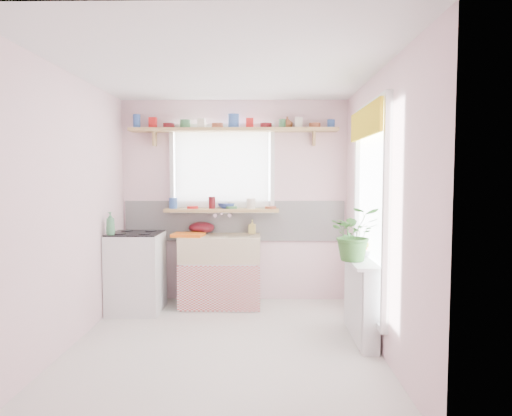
{
  "coord_description": "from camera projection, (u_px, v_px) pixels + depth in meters",
  "views": [
    {
      "loc": [
        0.36,
        -4.11,
        1.56
      ],
      "look_at": [
        0.29,
        0.55,
        1.23
      ],
      "focal_mm": 32.0,
      "sensor_mm": 36.0,
      "label": 1
    }
  ],
  "objects": [
    {
      "name": "room",
      "position": [
        291.0,
        194.0,
        4.96
      ],
      "size": [
        3.2,
        3.2,
        3.2
      ],
      "color": "silver",
      "rests_on": "ground"
    },
    {
      "name": "sink_unit",
      "position": [
        221.0,
        270.0,
        5.47
      ],
      "size": [
        0.95,
        0.65,
        1.11
      ],
      "color": "white",
      "rests_on": "ground"
    },
    {
      "name": "cooker",
      "position": [
        136.0,
        272.0,
        5.24
      ],
      "size": [
        0.58,
        0.58,
        0.93
      ],
      "color": "white",
      "rests_on": "ground"
    },
    {
      "name": "radiator_ledge",
      "position": [
        361.0,
        298.0,
        4.36
      ],
      "size": [
        0.22,
        0.95,
        0.78
      ],
      "color": "white",
      "rests_on": "ground"
    },
    {
      "name": "windowsill",
      "position": [
        222.0,
        210.0,
        5.61
      ],
      "size": [
        1.4,
        0.22,
        0.04
      ],
      "primitive_type": "cube",
      "color": "tan",
      "rests_on": "room"
    },
    {
      "name": "pine_shelf",
      "position": [
        234.0,
        130.0,
        5.53
      ],
      "size": [
        2.52,
        0.24,
        0.04
      ],
      "primitive_type": "cube",
      "color": "tan",
      "rests_on": "room"
    },
    {
      "name": "shelf_crockery",
      "position": [
        232.0,
        124.0,
        5.52
      ],
      "size": [
        2.47,
        0.11,
        0.12
      ],
      "color": "#3359A5",
      "rests_on": "pine_shelf"
    },
    {
      "name": "sill_crockery",
      "position": [
        218.0,
        204.0,
        5.6
      ],
      "size": [
        1.35,
        0.11,
        0.12
      ],
      "color": "#3359A5",
      "rests_on": "windowsill"
    },
    {
      "name": "dish_tray",
      "position": [
        188.0,
        235.0,
        5.38
      ],
      "size": [
        0.39,
        0.31,
        0.04
      ],
      "primitive_type": "cube",
      "rotation": [
        0.0,
        0.0,
        -0.1
      ],
      "color": "orange",
      "rests_on": "sink_unit"
    },
    {
      "name": "colander",
      "position": [
        202.0,
        228.0,
        5.65
      ],
      "size": [
        0.33,
        0.33,
        0.15
      ],
      "primitive_type": "ellipsoid",
      "rotation": [
        0.0,
        0.0,
        -0.02
      ],
      "color": "#510E16",
      "rests_on": "sink_unit"
    },
    {
      "name": "jade_plant",
      "position": [
        355.0,
        234.0,
        4.22
      ],
      "size": [
        0.47,
        0.41,
        0.5
      ],
      "primitive_type": "imported",
      "rotation": [
        0.0,
        0.0,
        -0.04
      ],
      "color": "#376D2B",
      "rests_on": "radiator_ledge"
    },
    {
      "name": "fruit_bowl",
      "position": [
        361.0,
        252.0,
        4.51
      ],
      "size": [
        0.35,
        0.35,
        0.07
      ],
      "primitive_type": "imported",
      "rotation": [
        0.0,
        0.0,
        -0.32
      ],
      "color": "silver",
      "rests_on": "radiator_ledge"
    },
    {
      "name": "herb_pot",
      "position": [
        349.0,
        244.0,
        4.48
      ],
      "size": [
        0.14,
        0.11,
        0.23
      ],
      "primitive_type": "imported",
      "rotation": [
        0.0,
        0.0,
        0.29
      ],
      "color": "#255A24",
      "rests_on": "radiator_ledge"
    },
    {
      "name": "soap_bottle_sink",
      "position": [
        252.0,
        227.0,
        5.64
      ],
      "size": [
        0.09,
        0.09,
        0.17
      ],
      "primitive_type": "imported",
      "rotation": [
        0.0,
        0.0,
        -0.21
      ],
      "color": "#CFBC5C",
      "rests_on": "sink_unit"
    },
    {
      "name": "sill_cup",
      "position": [
        231.0,
        205.0,
        5.66
      ],
      "size": [
        0.13,
        0.13,
        0.09
      ],
      "primitive_type": "imported",
      "rotation": [
        0.0,
        0.0,
        -0.22
      ],
      "color": "beige",
      "rests_on": "windowsill"
    },
    {
      "name": "sill_bowl",
      "position": [
        226.0,
        206.0,
        5.66
      ],
      "size": [
        0.24,
        0.24,
        0.07
      ],
      "primitive_type": "imported",
      "rotation": [
        0.0,
        0.0,
        -0.15
      ],
      "color": "#2D4393",
      "rests_on": "windowsill"
    },
    {
      "name": "shelf_vase",
      "position": [
        287.0,
        123.0,
        5.57
      ],
      "size": [
        0.14,
        0.14,
        0.15
      ],
      "primitive_type": "imported",
      "rotation": [
        0.0,
        0.0,
        -0.01
      ],
      "color": "brown",
      "rests_on": "pine_shelf"
    },
    {
      "name": "cooker_bottle",
      "position": [
        110.0,
        223.0,
        4.99
      ],
      "size": [
        0.11,
        0.11,
        0.25
      ],
      "primitive_type": "imported",
      "rotation": [
        0.0,
        0.0,
        -0.16
      ],
      "color": "#468D5C",
      "rests_on": "cooker"
    },
    {
      "name": "fruit",
      "position": [
        362.0,
        246.0,
        4.51
      ],
      "size": [
        0.2,
        0.14,
        0.1
      ],
      "color": "#FF5E15",
      "rests_on": "fruit_bowl"
    }
  ]
}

